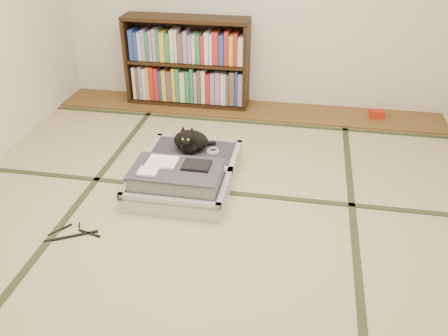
# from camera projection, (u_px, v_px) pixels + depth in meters

# --- Properties ---
(floor) EXTENTS (4.50, 4.50, 0.00)m
(floor) POSITION_uv_depth(u_px,v_px,m) (208.00, 223.00, 3.31)
(floor) COLOR #C4B782
(floor) RESTS_ON ground
(wood_strip) EXTENTS (4.00, 0.50, 0.02)m
(wood_strip) POSITION_uv_depth(u_px,v_px,m) (247.00, 110.00, 5.00)
(wood_strip) COLOR brown
(wood_strip) RESTS_ON ground
(red_item) EXTENTS (0.15, 0.10, 0.07)m
(red_item) POSITION_uv_depth(u_px,v_px,m) (377.00, 114.00, 4.80)
(red_item) COLOR #B31F0E
(red_item) RESTS_ON wood_strip
(room_shell) EXTENTS (4.50, 4.50, 4.50)m
(room_shell) POSITION_uv_depth(u_px,v_px,m) (203.00, 7.00, 2.57)
(room_shell) COLOR white
(room_shell) RESTS_ON ground
(tatami_borders) EXTENTS (4.00, 4.50, 0.01)m
(tatami_borders) POSITION_uv_depth(u_px,v_px,m) (221.00, 185.00, 3.73)
(tatami_borders) COLOR #2D381E
(tatami_borders) RESTS_ON ground
(bookcase) EXTENTS (1.29, 0.29, 0.92)m
(bookcase) POSITION_uv_depth(u_px,v_px,m) (187.00, 63.00, 4.94)
(bookcase) COLOR black
(bookcase) RESTS_ON wood_strip
(suitcase) EXTENTS (0.75, 1.00, 0.29)m
(suitcase) POSITION_uv_depth(u_px,v_px,m) (184.00, 174.00, 3.68)
(suitcase) COLOR #B3B4B8
(suitcase) RESTS_ON floor
(cat) EXTENTS (0.33, 0.33, 0.27)m
(cat) POSITION_uv_depth(u_px,v_px,m) (190.00, 141.00, 3.86)
(cat) COLOR black
(cat) RESTS_ON suitcase
(cable_coil) EXTENTS (0.10, 0.10, 0.02)m
(cable_coil) POSITION_uv_depth(u_px,v_px,m) (213.00, 151.00, 3.91)
(cable_coil) COLOR white
(cable_coil) RESTS_ON suitcase
(hanger) EXTENTS (0.35, 0.25, 0.01)m
(hanger) POSITION_uv_depth(u_px,v_px,m) (73.00, 234.00, 3.19)
(hanger) COLOR black
(hanger) RESTS_ON floor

